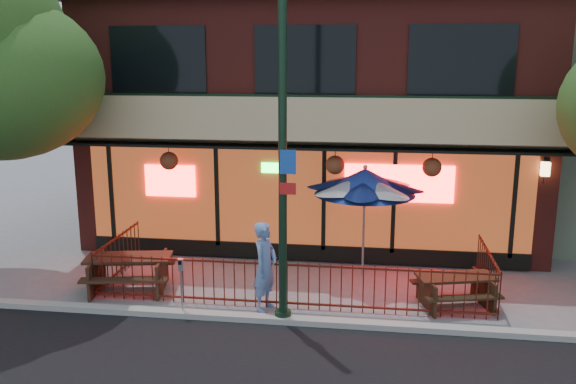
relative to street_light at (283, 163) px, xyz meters
name	(u,v)px	position (x,y,z in m)	size (l,w,h in m)	color
ground	(286,312)	(0.00, 0.40, -3.15)	(80.00, 80.00, 0.00)	gray
curb	(282,320)	(0.00, -0.10, -3.09)	(80.00, 0.25, 0.12)	#999993
restaurant_building	(319,88)	(0.00, 7.51, 0.98)	(12.96, 9.49, 8.05)	maroon
patio_fence	(289,274)	(0.00, 0.91, -2.52)	(8.44, 2.62, 1.00)	#4A190F
street_light	(283,163)	(0.00, 0.00, 0.00)	(0.43, 0.32, 7.00)	black
picnic_table_left	(129,268)	(-3.60, 1.10, -2.63)	(2.07, 1.72, 0.79)	#3C2215
picnic_table_right	(455,286)	(3.43, 1.19, -2.71)	(1.83, 1.56, 0.67)	#301F11
patio_umbrella	(365,181)	(1.50, 2.80, -0.88)	(2.33, 2.33, 2.66)	gray
pedestrian	(265,266)	(-0.44, 0.50, -2.22)	(0.68, 0.44, 1.85)	#6185C2
parking_meter_near	(181,277)	(-2.05, 0.00, -2.35)	(0.13, 0.12, 1.18)	#94969C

